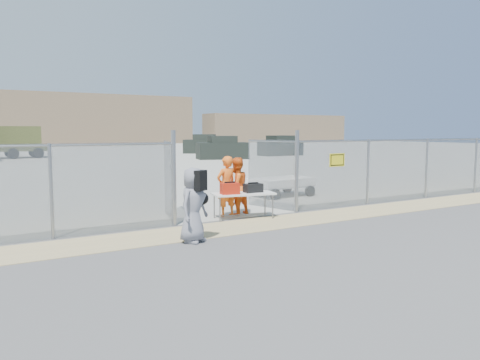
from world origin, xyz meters
TOP-DOWN VIEW (x-y plane):
  - ground at (0.00, 0.00)m, footprint 160.00×160.00m
  - tarmac_inside at (0.00, 42.00)m, footprint 160.00×80.00m
  - dirt_strip at (0.00, 1.00)m, footprint 44.00×1.60m
  - distant_hills at (5.00, 78.00)m, footprint 140.00×6.00m
  - chain_link_fence at (0.00, 2.00)m, footprint 40.00×0.20m
  - folding_table at (0.06, 1.92)m, footprint 1.86×1.07m
  - orange_bag at (-0.39, 1.90)m, footprint 0.55×0.42m
  - black_duffel at (0.35, 1.87)m, footprint 0.53×0.32m
  - security_worker_left at (-0.19, 2.45)m, footprint 0.69×0.50m
  - security_worker_right at (0.18, 2.53)m, footprint 0.96×0.83m
  - visitor at (-2.34, 0.10)m, footprint 0.98×0.89m
  - utility_trailer at (3.65, 5.06)m, footprint 3.17×1.78m
  - military_truck at (-3.10, 37.16)m, footprint 6.10×2.44m
  - parked_vehicle_near at (12.79, 26.56)m, footprint 4.72×3.02m
  - parked_vehicle_mid at (16.07, 36.69)m, footprint 4.87×4.10m
  - parked_vehicle_far at (20.50, 28.67)m, footprint 4.33×2.00m

SIDE VIEW (x-z plane):
  - ground at x=0.00m, z-range 0.00..0.00m
  - tarmac_inside at x=0.00m, z-range 0.00..0.01m
  - dirt_strip at x=0.00m, z-range 0.00..0.01m
  - folding_table at x=0.06m, z-range 0.00..0.74m
  - utility_trailer at x=3.65m, z-range 0.00..0.74m
  - visitor at x=-2.34m, z-range 0.00..1.68m
  - security_worker_right at x=0.18m, z-range 0.00..1.70m
  - black_duffel at x=0.35m, z-range 0.74..0.99m
  - security_worker_left at x=-0.19m, z-range 0.00..1.76m
  - orange_bag at x=-0.39m, z-range 0.74..1.05m
  - parked_vehicle_far at x=20.50m, z-range 0.00..1.95m
  - parked_vehicle_near at x=12.79m, z-range 0.00..1.97m
  - parked_vehicle_mid at x=16.07m, z-range 0.00..2.03m
  - chain_link_fence at x=0.00m, z-range 0.00..2.20m
  - military_truck at x=-3.10m, z-range 0.00..2.87m
  - distant_hills at x=5.00m, z-range 0.00..9.00m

